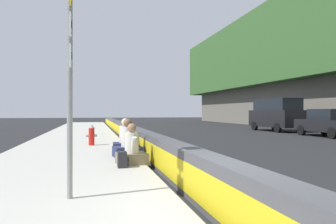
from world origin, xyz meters
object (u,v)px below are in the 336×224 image
at_px(fire_hydrant, 92,135).
at_px(parked_car_third, 329,123).
at_px(backpack, 123,160).
at_px(seated_person_rear, 125,141).
at_px(seated_person_foreground, 132,151).
at_px(route_sign_post, 70,70).
at_px(parked_car_fourth, 276,114).
at_px(seated_person_middle, 128,145).

distance_m(fire_hydrant, parked_car_third, 14.58).
height_order(fire_hydrant, backpack, fire_hydrant).
bearing_deg(backpack, seated_person_rear, -6.66).
distance_m(seated_person_foreground, seated_person_rear, 2.74).
bearing_deg(fire_hydrant, parked_car_third, -77.15).
height_order(fire_hydrant, seated_person_foreground, seated_person_foreground).
relative_size(route_sign_post, fire_hydrant, 4.09).
bearing_deg(parked_car_fourth, route_sign_post, 140.46).
bearing_deg(fire_hydrant, backpack, -172.24).
xyz_separation_m(fire_hydrant, seated_person_middle, (-3.87, -1.11, -0.08)).
height_order(seated_person_foreground, backpack, seated_person_foreground).
bearing_deg(parked_car_third, parked_car_fourth, 0.23).
relative_size(route_sign_post, backpack, 9.00).
relative_size(seated_person_foreground, seated_person_middle, 0.92).
relative_size(route_sign_post, seated_person_foreground, 3.29).
relative_size(fire_hydrant, parked_car_fourth, 0.17).
height_order(backpack, parked_car_fourth, parked_car_fourth).
distance_m(route_sign_post, parked_car_third, 18.73).
height_order(seated_person_middle, parked_car_fourth, parked_car_fourth).
xyz_separation_m(route_sign_post, parked_car_third, (11.74, -14.53, -1.37)).
height_order(route_sign_post, fire_hydrant, route_sign_post).
bearing_deg(parked_car_third, route_sign_post, 128.95).
bearing_deg(route_sign_post, seated_person_middle, -17.12).
distance_m(fire_hydrant, seated_person_foreground, 5.35).
bearing_deg(seated_person_foreground, fire_hydrant, 11.57).
bearing_deg(route_sign_post, fire_hydrant, -2.11).
bearing_deg(parked_car_fourth, fire_hydrant, 122.59).
bearing_deg(seated_person_middle, seated_person_rear, -1.95).
distance_m(route_sign_post, fire_hydrant, 8.66).
distance_m(seated_person_foreground, parked_car_third, 15.65).
xyz_separation_m(fire_hydrant, parked_car_third, (3.24, -14.21, 0.27)).
bearing_deg(parked_car_third, seated_person_rear, 113.76).
distance_m(seated_person_middle, parked_car_fourth, 18.42).
bearing_deg(fire_hydrant, seated_person_rear, -155.15).
xyz_separation_m(route_sign_post, parked_car_fourth, (17.57, -14.50, -0.88)).
xyz_separation_m(seated_person_foreground, parked_car_fourth, (14.31, -13.12, 0.87)).
xyz_separation_m(fire_hydrant, backpack, (-5.74, -0.78, -0.25)).
xyz_separation_m(seated_person_middle, backpack, (-1.87, 0.33, -0.18)).
bearing_deg(backpack, seated_person_middle, -10.05).
height_order(route_sign_post, parked_car_third, route_sign_post).
relative_size(seated_person_rear, backpack, 2.94).
height_order(seated_person_rear, parked_car_fourth, parked_car_fourth).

